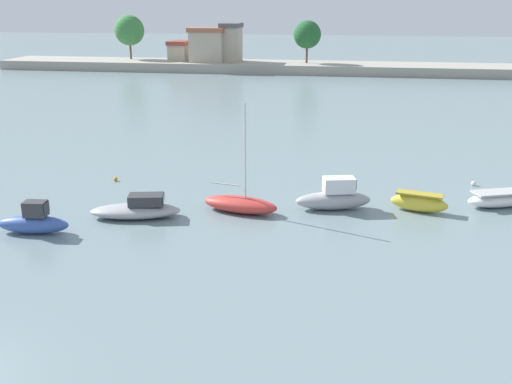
% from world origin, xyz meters
% --- Properties ---
extents(moored_boat_2, '(3.84, 1.47, 1.74)m').
position_xyz_m(moored_boat_2, '(-3.12, 12.71, 0.61)').
color(moored_boat_2, '#3856A8').
rests_on(moored_boat_2, ground).
extents(moored_boat_3, '(5.30, 2.95, 1.32)m').
position_xyz_m(moored_boat_3, '(1.33, 15.86, 0.47)').
color(moored_boat_3, '#9E9EA3').
rests_on(moored_boat_3, ground).
extents(moored_boat_4, '(4.68, 2.44, 6.32)m').
position_xyz_m(moored_boat_4, '(6.84, 17.69, 0.48)').
color(moored_boat_4, '#C63833').
rests_on(moored_boat_4, ground).
extents(moored_boat_5, '(4.60, 2.40, 1.90)m').
position_xyz_m(moored_boat_5, '(12.12, 19.09, 0.71)').
color(moored_boat_5, '#9E9EA3').
rests_on(moored_boat_5, ground).
extents(moored_boat_6, '(3.38, 1.70, 1.10)m').
position_xyz_m(moored_boat_6, '(16.93, 19.50, 0.53)').
color(moored_boat_6, yellow).
rests_on(moored_boat_6, ground).
extents(moored_boat_7, '(4.17, 2.74, 0.93)m').
position_xyz_m(moored_boat_7, '(21.63, 21.16, 0.45)').
color(moored_boat_7, white).
rests_on(moored_boat_7, ground).
extents(mooring_buoy_0, '(0.31, 0.31, 0.31)m').
position_xyz_m(mooring_buoy_0, '(20.93, 25.24, 0.15)').
color(mooring_buoy_0, white).
rests_on(mooring_buoy_0, ground).
extents(mooring_buoy_1, '(0.28, 0.28, 0.28)m').
position_xyz_m(mooring_buoy_1, '(-2.61, 22.31, 0.14)').
color(mooring_buoy_1, orange).
rests_on(mooring_buoy_1, ground).
extents(distant_shoreline, '(97.56, 9.92, 9.12)m').
position_xyz_m(distant_shoreline, '(-3.37, 88.10, 1.91)').
color(distant_shoreline, '#9E998C').
rests_on(distant_shoreline, ground).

